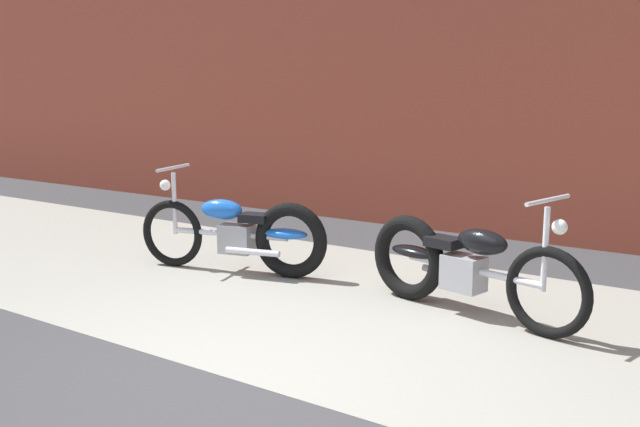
# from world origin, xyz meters

# --- Properties ---
(ground_plane) EXTENTS (80.00, 80.00, 0.00)m
(ground_plane) POSITION_xyz_m (0.00, 0.00, 0.00)
(ground_plane) COLOR #38383A
(sidewalk_slab) EXTENTS (36.00, 3.50, 0.01)m
(sidewalk_slab) POSITION_xyz_m (0.00, 1.75, 0.00)
(sidewalk_slab) COLOR gray
(sidewalk_slab) RESTS_ON ground
(motorcycle_blue) EXTENTS (1.97, 0.74, 1.03)m
(motorcycle_blue) POSITION_xyz_m (-1.53, 1.99, 0.40)
(motorcycle_blue) COLOR black
(motorcycle_blue) RESTS_ON ground
(motorcycle_black) EXTENTS (1.98, 0.73, 1.03)m
(motorcycle_black) POSITION_xyz_m (0.66, 2.03, 0.40)
(motorcycle_black) COLOR black
(motorcycle_black) RESTS_ON ground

